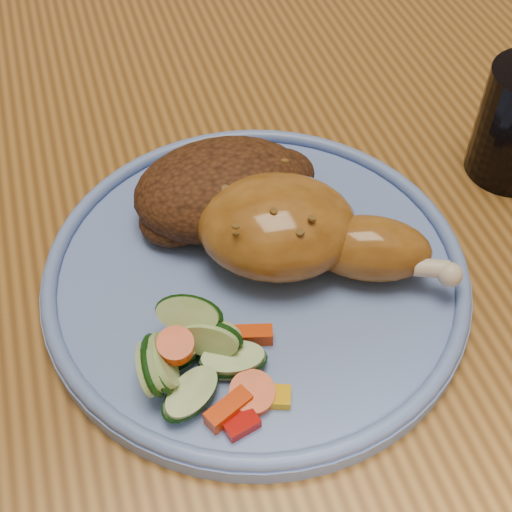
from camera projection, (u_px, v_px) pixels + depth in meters
name	position (u px, v px, depth m)	size (l,w,h in m)	color
ground	(248.00, 498.00, 1.14)	(4.00, 4.00, 0.00)	brown
dining_table	(242.00, 208.00, 0.64)	(0.90, 1.40, 0.75)	#936127
chair_far	(136.00, 18.00, 1.16)	(0.42, 0.42, 0.91)	#4C2D16
plate	(256.00, 277.00, 0.47)	(0.28, 0.28, 0.01)	#607EC7
plate_rim	(256.00, 266.00, 0.46)	(0.28, 0.28, 0.01)	#607EC7
chicken_leg	(300.00, 231.00, 0.45)	(0.16, 0.13, 0.05)	#985F20
rice_pilaf	(225.00, 189.00, 0.49)	(0.13, 0.09, 0.05)	#482612
vegetable_pile	(194.00, 359.00, 0.41)	(0.09, 0.10, 0.05)	#A50A05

